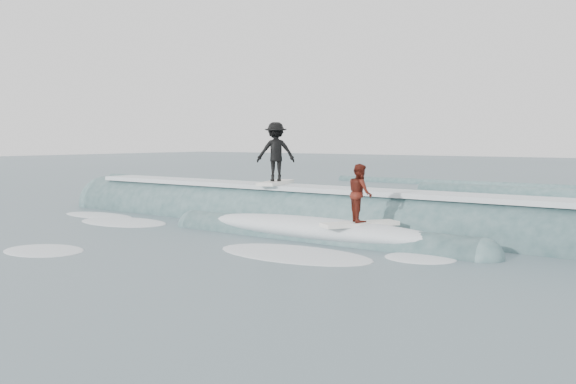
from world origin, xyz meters
The scene contains 6 objects.
ground centered at (0.00, 0.00, 0.00)m, with size 160.00×160.00×0.00m, color #425860.
breaking_wave centered at (0.22, 2.90, 0.04)m, with size 21.71×3.93×2.30m.
surfer_black centered at (-1.23, 3.17, 2.19)m, with size 1.35×2.07×1.97m.
surfer_red centered at (3.15, 0.97, 1.19)m, with size 1.52×1.99×1.56m.
whitewater centered at (-1.93, -0.65, 0.00)m, with size 14.56×6.77×0.10m.
far_swells centered at (-0.60, 17.65, 0.00)m, with size 42.16×8.65×0.80m.
Camera 1 is at (11.26, -12.87, 2.68)m, focal length 40.00 mm.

